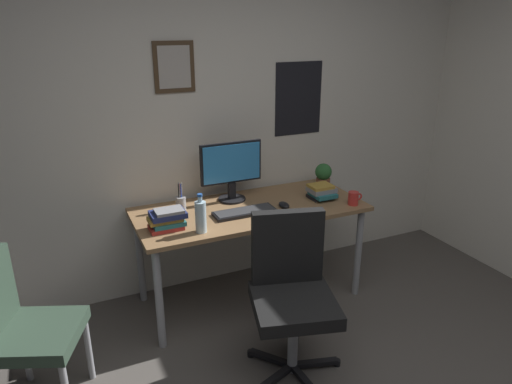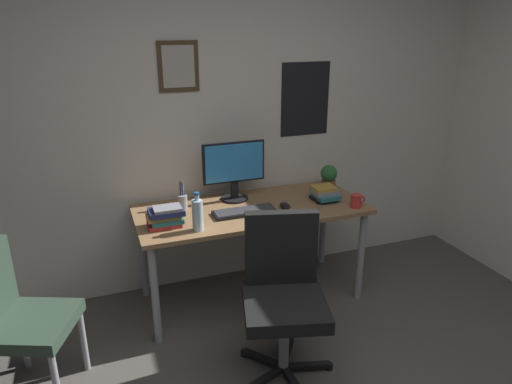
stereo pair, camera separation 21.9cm
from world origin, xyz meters
name	(u,v)px [view 1 (the left image)]	position (x,y,z in m)	size (l,w,h in m)	color
wall_back	(217,117)	(0.00, 2.15, 1.30)	(4.40, 0.10, 2.60)	silver
desk	(250,217)	(0.07, 1.72, 0.65)	(1.61, 0.71, 0.73)	#936D47
office_chair	(291,287)	(0.00, 0.96, 0.53)	(0.58, 0.59, 0.95)	black
side_chair	(22,325)	(-1.42, 1.24, 0.50)	(0.55, 0.55, 0.88)	#334738
monitor	(231,169)	(0.01, 1.91, 0.97)	(0.46, 0.20, 0.43)	black
keyboard	(245,212)	(-0.01, 1.63, 0.74)	(0.43, 0.15, 0.03)	black
computer_mouse	(284,205)	(0.29, 1.62, 0.74)	(0.06, 0.11, 0.04)	black
water_bottle	(201,216)	(-0.37, 1.47, 0.83)	(0.07, 0.07, 0.25)	silver
coffee_mug_near	(354,198)	(0.77, 1.46, 0.77)	(0.11, 0.07, 0.10)	red
potted_plant	(323,175)	(0.76, 1.87, 0.83)	(0.13, 0.13, 0.19)	brown
pen_cup	(181,203)	(-0.38, 1.88, 0.78)	(0.07, 0.07, 0.20)	#9EA0A5
book_stack_left	(322,192)	(0.63, 1.66, 0.78)	(0.19, 0.18, 0.11)	black
book_stack_right	(167,219)	(-0.55, 1.60, 0.79)	(0.23, 0.15, 0.13)	#B22D28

